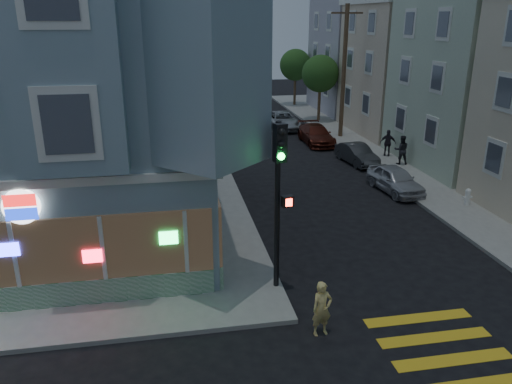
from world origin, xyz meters
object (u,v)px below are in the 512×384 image
object	(u,v)px
utility_pole	(344,70)
traffic_signal	(279,180)
running_child	(322,309)
parked_car_b	(357,154)
fire_hydrant	(468,196)
parked_car_c	(316,135)
street_tree_near	(320,74)
street_tree_far	(295,65)
parked_car_d	(283,121)
parked_car_a	(395,180)
pedestrian_b	(388,143)
pedestrian_a	(401,150)

from	to	relation	value
utility_pole	traffic_signal	size ratio (longest dim) A/B	1.69
utility_pole	traffic_signal	xyz separation A→B (m)	(-9.18, -20.14, -1.05)
running_child	utility_pole	bearing A→B (deg)	59.80
utility_pole	parked_car_b	distance (m)	7.92
running_child	fire_hydrant	world-z (taller)	running_child
parked_car_c	fire_hydrant	xyz separation A→B (m)	(3.24, -13.05, -0.08)
street_tree_near	fire_hydrant	distance (m)	20.73
street_tree_far	running_child	bearing A→B (deg)	-103.38
parked_car_d	fire_hydrant	xyz separation A→B (m)	(4.40, -18.25, -0.10)
street_tree_far	parked_car_a	bearing A→B (deg)	-93.33
street_tree_far	parked_car_c	xyz separation A→B (m)	(-2.44, -15.39, -3.29)
pedestrian_b	parked_car_d	size ratio (longest dim) A/B	0.35
parked_car_b	parked_car_c	xyz separation A→B (m)	(-0.94, 5.20, 0.05)
street_tree_near	utility_pole	bearing A→B (deg)	-91.91
parked_car_a	traffic_signal	xyz separation A→B (m)	(-7.88, -8.35, 3.11)
traffic_signal	street_tree_near	bearing A→B (deg)	57.75
utility_pole	parked_car_d	world-z (taller)	utility_pole
street_tree_far	parked_car_c	size ratio (longest dim) A/B	1.20
street_tree_far	running_child	size ratio (longest dim) A/B	3.34
street_tree_near	pedestrian_b	xyz separation A→B (m)	(0.80, -11.78, -2.97)
street_tree_far	pedestrian_a	bearing A→B (deg)	-87.88
parked_car_b	parked_car_d	world-z (taller)	parked_car_d
utility_pole	parked_car_d	distance (m)	6.58
utility_pole	street_tree_far	world-z (taller)	utility_pole
running_child	traffic_signal	bearing A→B (deg)	96.07
pedestrian_a	pedestrian_b	bearing A→B (deg)	-75.87
running_child	fire_hydrant	size ratio (longest dim) A/B	2.05
utility_pole	fire_hydrant	world-z (taller)	utility_pole
running_child	parked_car_a	bearing A→B (deg)	46.69
pedestrian_a	parked_car_d	world-z (taller)	pedestrian_a
street_tree_near	fire_hydrant	xyz separation A→B (m)	(0.80, -20.44, -3.38)
parked_car_c	parked_car_d	bearing A→B (deg)	102.53
street_tree_near	parked_car_d	xyz separation A→B (m)	(-3.60, -2.19, -3.28)
street_tree_far	pedestrian_b	world-z (taller)	street_tree_far
street_tree_far	pedestrian_a	size ratio (longest dim) A/B	3.12
fire_hydrant	parked_car_a	bearing A→B (deg)	130.94
utility_pole	fire_hydrant	bearing A→B (deg)	-86.04
running_child	parked_car_c	bearing A→B (deg)	63.98
running_child	parked_car_d	distance (m)	26.86
parked_car_b	street_tree_far	bearing A→B (deg)	78.34
utility_pole	pedestrian_b	size ratio (longest dim) A/B	5.51
parked_car_d	parked_car_b	bearing A→B (deg)	-78.13
fire_hydrant	utility_pole	bearing A→B (deg)	93.96
utility_pole	parked_car_a	distance (m)	12.57
pedestrian_b	parked_car_b	xyz separation A→B (m)	(-2.30, -0.80, -0.38)
utility_pole	running_child	size ratio (longest dim) A/B	5.67
street_tree_near	running_child	world-z (taller)	street_tree_near
pedestrian_b	traffic_signal	bearing A→B (deg)	79.11
traffic_signal	running_child	bearing A→B (deg)	-86.88
pedestrian_a	street_tree_far	bearing A→B (deg)	-73.75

